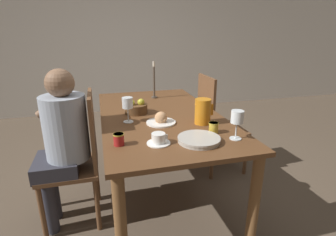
{
  "coord_description": "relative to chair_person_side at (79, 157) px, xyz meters",
  "views": [
    {
      "loc": [
        -0.46,
        -2.0,
        1.42
      ],
      "look_at": [
        0.0,
        -0.26,
        0.81
      ],
      "focal_mm": 28.0,
      "sensor_mm": 36.0,
      "label": 1
    }
  ],
  "objects": [
    {
      "name": "ground_plane",
      "position": [
        0.65,
        0.13,
        -0.52
      ],
      "size": [
        20.0,
        20.0,
        0.0
      ],
      "primitive_type": "plane",
      "color": "brown"
    },
    {
      "name": "wall_back",
      "position": [
        0.65,
        2.92,
        0.78
      ],
      "size": [
        10.0,
        0.06,
        2.6
      ],
      "color": "silver",
      "rests_on": "ground_plane"
    },
    {
      "name": "dining_table",
      "position": [
        0.65,
        0.13,
        0.14
      ],
      "size": [
        0.95,
        1.72,
        0.76
      ],
      "color": "brown",
      "rests_on": "ground_plane"
    },
    {
      "name": "chair_person_side",
      "position": [
        0.0,
        0.0,
        0.0
      ],
      "size": [
        0.42,
        0.42,
        1.0
      ],
      "rotation": [
        0.0,
        0.0,
        1.57
      ],
      "color": "brown",
      "rests_on": "ground_plane"
    },
    {
      "name": "chair_opposite",
      "position": [
        1.3,
        0.44,
        0.0
      ],
      "size": [
        0.42,
        0.42,
        1.0
      ],
      "rotation": [
        0.0,
        0.0,
        -1.57
      ],
      "color": "brown",
      "rests_on": "ground_plane"
    },
    {
      "name": "person_seated",
      "position": [
        -0.1,
        -0.03,
        0.18
      ],
      "size": [
        0.39,
        0.41,
        1.19
      ],
      "rotation": [
        0.0,
        0.0,
        1.57
      ],
      "color": "#33333D",
      "rests_on": "ground_plane"
    },
    {
      "name": "red_pitcher",
      "position": [
        0.9,
        -0.17,
        0.34
      ],
      "size": [
        0.14,
        0.12,
        0.19
      ],
      "color": "orange",
      "rests_on": "dining_table"
    },
    {
      "name": "wine_glass_water",
      "position": [
        0.38,
        0.01,
        0.38
      ],
      "size": [
        0.08,
        0.08,
        0.19
      ],
      "color": "white",
      "rests_on": "dining_table"
    },
    {
      "name": "wine_glass_juice",
      "position": [
        1.0,
        -0.49,
        0.38
      ],
      "size": [
        0.08,
        0.08,
        0.19
      ],
      "color": "white",
      "rests_on": "dining_table"
    },
    {
      "name": "teacup_near_person",
      "position": [
        0.51,
        -0.44,
        0.27
      ],
      "size": [
        0.14,
        0.14,
        0.07
      ],
      "color": "white",
      "rests_on": "dining_table"
    },
    {
      "name": "serving_tray",
      "position": [
        0.76,
        -0.47,
        0.26
      ],
      "size": [
        0.27,
        0.27,
        0.03
      ],
      "color": "#B7B2A8",
      "rests_on": "dining_table"
    },
    {
      "name": "bread_plate",
      "position": [
        0.61,
        -0.08,
        0.27
      ],
      "size": [
        0.22,
        0.22,
        0.09
      ],
      "color": "white",
      "rests_on": "dining_table"
    },
    {
      "name": "jam_jar_amber",
      "position": [
        0.27,
        -0.4,
        0.28
      ],
      "size": [
        0.07,
        0.07,
        0.07
      ],
      "color": "#A81E1E",
      "rests_on": "dining_table"
    },
    {
      "name": "jam_jar_red",
      "position": [
        0.9,
        -0.36,
        0.28
      ],
      "size": [
        0.07,
        0.07,
        0.07
      ],
      "color": "gold",
      "rests_on": "dining_table"
    },
    {
      "name": "fruit_bowl",
      "position": [
        0.47,
        0.21,
        0.29
      ],
      "size": [
        0.19,
        0.19,
        0.12
      ],
      "color": "brown",
      "rests_on": "dining_table"
    },
    {
      "name": "candlestick_tall",
      "position": [
        0.72,
        0.68,
        0.39
      ],
      "size": [
        0.06,
        0.06,
        0.37
      ],
      "color": "#4C4238",
      "rests_on": "dining_table"
    }
  ]
}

